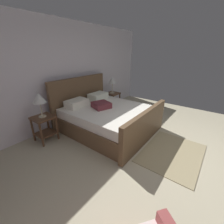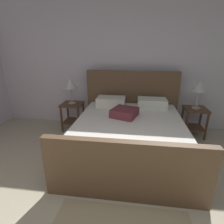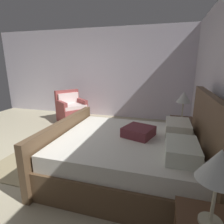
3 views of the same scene
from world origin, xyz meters
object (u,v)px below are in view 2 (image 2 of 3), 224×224
(bed, at_px, (129,133))
(table_lamp_left, at_px, (70,84))
(table_lamp_right, at_px, (199,87))
(nightstand_right, at_px, (194,117))
(nightstand_left, at_px, (73,112))

(bed, height_order, table_lamp_left, bed)
(table_lamp_right, relative_size, table_lamp_left, 1.03)
(nightstand_right, height_order, nightstand_left, same)
(bed, height_order, table_lamp_right, bed)
(nightstand_right, height_order, table_lamp_right, table_lamp_right)
(table_lamp_left, bearing_deg, bed, -31.34)
(nightstand_right, xyz_separation_m, table_lamp_right, (0.00, 0.00, 0.63))
(table_lamp_right, relative_size, nightstand_left, 0.94)
(table_lamp_right, bearing_deg, nightstand_right, -116.57)
(nightstand_left, relative_size, table_lamp_left, 1.11)
(nightstand_left, distance_m, table_lamp_left, 0.62)
(bed, xyz_separation_m, table_lamp_right, (1.29, 0.79, 0.68))
(bed, height_order, nightstand_right, bed)
(bed, distance_m, nightstand_left, 1.51)
(table_lamp_right, bearing_deg, nightstand_left, -179.88)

